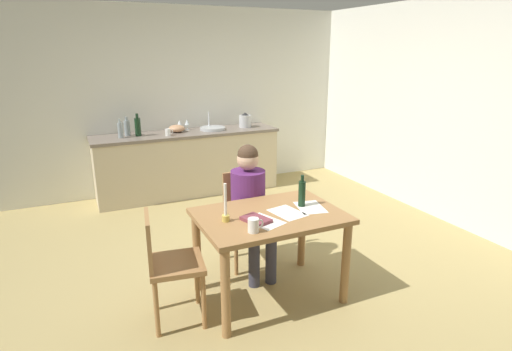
{
  "coord_description": "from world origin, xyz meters",
  "views": [
    {
      "loc": [
        -1.53,
        -3.4,
        2.01
      ],
      "look_at": [
        0.07,
        0.07,
        0.85
      ],
      "focal_mm": 29.16,
      "sensor_mm": 36.0,
      "label": 1
    }
  ],
  "objects": [
    {
      "name": "person_seated",
      "position": [
        -0.08,
        -0.13,
        0.68
      ],
      "size": [
        0.34,
        0.61,
        1.19
      ],
      "color": "#592666",
      "rests_on": "ground"
    },
    {
      "name": "stovetop_kettle",
      "position": [
        0.89,
        2.24,
        1.0
      ],
      "size": [
        0.18,
        0.18,
        0.22
      ],
      "color": "#B7BABF",
      "rests_on": "kitchen_counter"
    },
    {
      "name": "candlestick",
      "position": [
        -0.5,
        -0.62,
        0.84
      ],
      "size": [
        0.06,
        0.06,
        0.3
      ],
      "color": "gold",
      "rests_on": "dining_table"
    },
    {
      "name": "kitchen_counter",
      "position": [
        0.0,
        2.24,
        0.45
      ],
      "size": [
        2.59,
        0.64,
        0.9
      ],
      "color": "beige",
      "rests_on": "ground"
    },
    {
      "name": "mixing_bowl",
      "position": [
        -0.13,
        2.29,
        0.95
      ],
      "size": [
        0.23,
        0.23,
        0.1
      ],
      "primitive_type": "ellipsoid",
      "color": "tan",
      "rests_on": "kitchen_counter"
    },
    {
      "name": "wall_back",
      "position": [
        0.0,
        2.6,
        1.3
      ],
      "size": [
        5.2,
        0.12,
        2.6
      ],
      "primitive_type": "cube",
      "color": "silver",
      "rests_on": "ground"
    },
    {
      "name": "ground_plane",
      "position": [
        0.0,
        0.0,
        -0.02
      ],
      "size": [
        5.2,
        5.2,
        0.04
      ],
      "primitive_type": "cube",
      "color": "tan"
    },
    {
      "name": "dining_table",
      "position": [
        -0.13,
        -0.63,
        0.63
      ],
      "size": [
        1.16,
        0.81,
        0.75
      ],
      "color": "#9E7042",
      "rests_on": "ground"
    },
    {
      "name": "chair_at_table",
      "position": [
        -0.07,
        0.02,
        0.5
      ],
      "size": [
        0.43,
        0.43,
        0.89
      ],
      "color": "#9E7042",
      "rests_on": "ground"
    },
    {
      "name": "paper_envelope",
      "position": [
        -0.24,
        -0.75,
        0.75
      ],
      "size": [
        0.3,
        0.35,
        0.0
      ],
      "primitive_type": "cube",
      "rotation": [
        0.0,
        0.0,
        0.36
      ],
      "color": "white",
      "rests_on": "dining_table"
    },
    {
      "name": "teacup_on_counter",
      "position": [
        -0.3,
        2.09,
        0.95
      ],
      "size": [
        0.11,
        0.07,
        0.09
      ],
      "color": "white",
      "rests_on": "kitchen_counter"
    },
    {
      "name": "wine_bottle_on_table",
      "position": [
        0.19,
        -0.59,
        0.86
      ],
      "size": [
        0.06,
        0.06,
        0.27
      ],
      "color": "black",
      "rests_on": "dining_table"
    },
    {
      "name": "bottle_vinegar",
      "position": [
        -0.79,
        2.33,
        1.01
      ],
      "size": [
        0.08,
        0.08,
        0.25
      ],
      "color": "#8C999E",
      "rests_on": "kitchen_counter"
    },
    {
      "name": "sink_unit",
      "position": [
        0.38,
        2.24,
        0.92
      ],
      "size": [
        0.36,
        0.36,
        0.24
      ],
      "color": "#B2B7BC",
      "rests_on": "kitchen_counter"
    },
    {
      "name": "coffee_mug",
      "position": [
        -0.39,
        -0.89,
        0.8
      ],
      "size": [
        0.12,
        0.08,
        0.1
      ],
      "color": "white",
      "rests_on": "dining_table"
    },
    {
      "name": "bottle_wine_red",
      "position": [
        -0.66,
        2.24,
        1.03
      ],
      "size": [
        0.08,
        0.08,
        0.3
      ],
      "color": "black",
      "rests_on": "kitchen_counter"
    },
    {
      "name": "wine_glass_by_kettle",
      "position": [
        -0.06,
        2.39,
        1.01
      ],
      "size": [
        0.07,
        0.07,
        0.15
      ],
      "color": "silver",
      "rests_on": "kitchen_counter"
    },
    {
      "name": "paper_letter",
      "position": [
        0.01,
        -0.67,
        0.75
      ],
      "size": [
        0.26,
        0.33,
        0.0
      ],
      "primitive_type": "cube",
      "rotation": [
        0.0,
        0.0,
        0.19
      ],
      "color": "white",
      "rests_on": "dining_table"
    },
    {
      "name": "chair_side_empty",
      "position": [
        -0.97,
        -0.62,
        0.5
      ],
      "size": [
        0.46,
        0.46,
        0.89
      ],
      "color": "#9E7042",
      "rests_on": "ground"
    },
    {
      "name": "paper_bill",
      "position": [
        0.24,
        -0.65,
        0.75
      ],
      "size": [
        0.27,
        0.33,
        0.0
      ],
      "primitive_type": "cube",
      "rotation": [
        0.0,
        0.0,
        -0.21
      ],
      "color": "white",
      "rests_on": "dining_table"
    },
    {
      "name": "wine_glass_near_sink",
      "position": [
        0.05,
        2.39,
        1.01
      ],
      "size": [
        0.07,
        0.07,
        0.15
      ],
      "color": "silver",
      "rests_on": "kitchen_counter"
    },
    {
      "name": "bottle_oil",
      "position": [
        -0.89,
        2.21,
        1.0
      ],
      "size": [
        0.07,
        0.07,
        0.25
      ],
      "color": "#8C999E",
      "rests_on": "kitchen_counter"
    },
    {
      "name": "book_magazine",
      "position": [
        -0.29,
        -0.72,
        0.76
      ],
      "size": [
        0.21,
        0.26,
        0.03
      ],
      "primitive_type": "cube",
      "rotation": [
        0.0,
        0.0,
        0.33
      ],
      "color": "brown",
      "rests_on": "dining_table"
    },
    {
      "name": "wall_right",
      "position": [
        2.6,
        0.0,
        1.3
      ],
      "size": [
        0.12,
        5.2,
        2.6
      ],
      "primitive_type": "cube",
      "color": "silver",
      "rests_on": "ground"
    }
  ]
}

